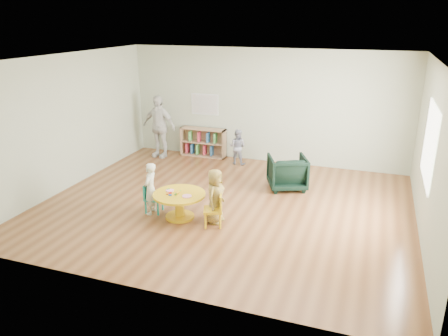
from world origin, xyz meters
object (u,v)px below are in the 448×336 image
child_right (215,196)px  toddler (237,147)px  bookshelf (203,142)px  kid_chair_right (215,209)px  adult_caretaker (159,126)px  activity_table (179,201)px  armchair (287,172)px  child_left (150,189)px  kid_chair_left (152,197)px

child_right → toddler: 3.31m
bookshelf → toddler: bearing=-18.5°
kid_chair_right → child_right: size_ratio=0.60×
bookshelf → adult_caretaker: bearing=-157.8°
activity_table → adult_caretaker: adult_caretaker is taller
toddler → bookshelf: bearing=-15.3°
activity_table → armchair: 2.60m
bookshelf → armchair: (2.56, -1.56, -0.01)m
bookshelf → child_left: bearing=-83.3°
toddler → kid_chair_right: bearing=104.5°
toddler → adult_caretaker: size_ratio=0.55×
bookshelf → child_left: child_left is taller
adult_caretaker → armchair: bearing=-10.9°
child_left → kid_chair_left: bearing=-169.0°
kid_chair_right → child_left: (-1.31, 0.08, 0.17)m
child_left → child_right: bearing=87.4°
activity_table → toddler: size_ratio=1.07×
kid_chair_left → kid_chair_right: bearing=77.7°
child_left → child_right: 1.26m
kid_chair_left → child_left: 0.20m
adult_caretaker → child_right: bearing=-42.7°
activity_table → child_left: size_ratio=0.97×
child_left → kid_chair_right: bearing=81.6°
kid_chair_right → bookshelf: size_ratio=0.50×
activity_table → child_right: (0.68, 0.05, 0.17)m
child_right → adult_caretaker: size_ratio=0.62×
activity_table → child_right: size_ratio=0.96×
activity_table → kid_chair_right: 0.74m
child_right → bookshelf: bearing=27.5°
bookshelf → kid_chair_right: bearing=-65.0°
child_right → activity_table: bearing=96.6°
kid_chair_left → bookshelf: (-0.41, 3.59, 0.06)m
kid_chair_left → child_right: child_right is taller
kid_chair_left → adult_caretaker: (-1.47, 3.16, 0.51)m
kid_chair_left → adult_caretaker: size_ratio=0.35×
bookshelf → armchair: bookshelf is taller
kid_chair_right → bookshelf: 4.12m
kid_chair_left → armchair: size_ratio=0.71×
armchair → toddler: size_ratio=0.89×
kid_chair_right → bookshelf: bearing=6.0°
child_right → adult_caretaker: bearing=43.3°
activity_table → bookshelf: 3.79m
kid_chair_left → adult_caretaker: adult_caretaker is taller
bookshelf → adult_caretaker: adult_caretaker is taller
activity_table → armchair: bearing=53.4°
activity_table → bookshelf: (-1.01, 3.65, 0.04)m
child_left → child_right: size_ratio=0.99×
child_left → adult_caretaker: size_ratio=0.61×
toddler → adult_caretaker: 2.15m
kid_chair_right → child_right: child_right is taller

